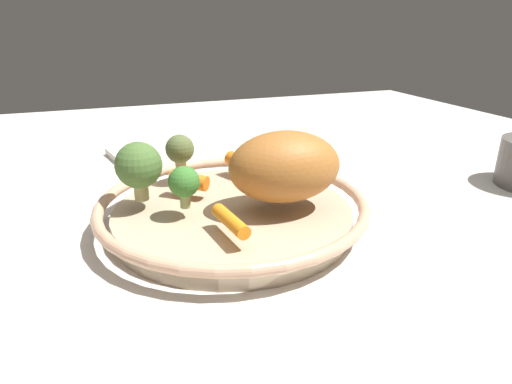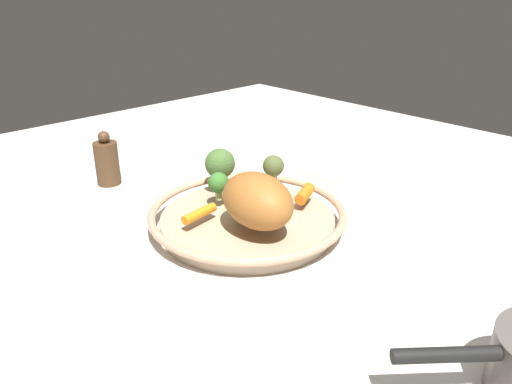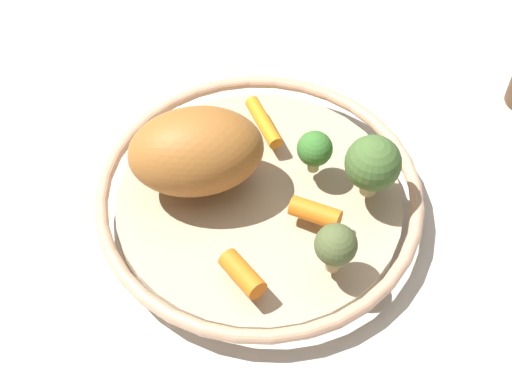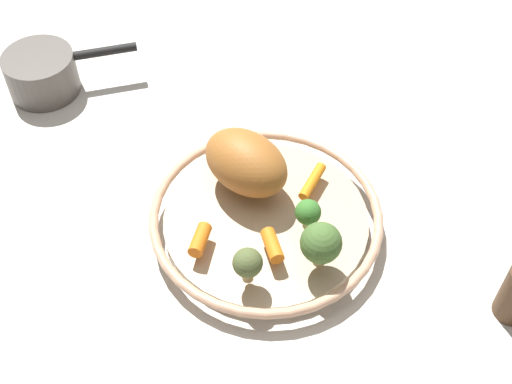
% 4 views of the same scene
% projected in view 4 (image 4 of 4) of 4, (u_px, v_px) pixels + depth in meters
% --- Properties ---
extents(ground_plane, '(1.80, 1.80, 0.00)m').
position_uv_depth(ground_plane, '(266.00, 228.00, 1.04)').
color(ground_plane, beige).
extents(serving_bowl, '(0.35, 0.35, 0.04)m').
position_uv_depth(serving_bowl, '(266.00, 220.00, 1.02)').
color(serving_bowl, tan).
rests_on(serving_bowl, ground_plane).
extents(roast_chicken_piece, '(0.11, 0.15, 0.09)m').
position_uv_depth(roast_chicken_piece, '(246.00, 162.00, 1.01)').
color(roast_chicken_piece, '#A4632A').
rests_on(roast_chicken_piece, serving_bowl).
extents(baby_carrot_right, '(0.07, 0.03, 0.02)m').
position_uv_depth(baby_carrot_right, '(312.00, 181.00, 1.04)').
color(baby_carrot_right, orange).
rests_on(baby_carrot_right, serving_bowl).
extents(baby_carrot_back, '(0.05, 0.05, 0.02)m').
position_uv_depth(baby_carrot_back, '(272.00, 245.00, 0.96)').
color(baby_carrot_back, orange).
rests_on(baby_carrot_back, serving_bowl).
extents(baby_carrot_center, '(0.06, 0.04, 0.03)m').
position_uv_depth(baby_carrot_center, '(200.00, 240.00, 0.97)').
color(baby_carrot_center, orange).
rests_on(baby_carrot_center, serving_bowl).
extents(broccoli_floret_small, '(0.06, 0.06, 0.07)m').
position_uv_depth(broccoli_floret_small, '(321.00, 243.00, 0.92)').
color(broccoli_floret_small, tan).
rests_on(broccoli_floret_small, serving_bowl).
extents(broccoli_floret_large, '(0.04, 0.04, 0.05)m').
position_uv_depth(broccoli_floret_large, '(308.00, 213.00, 0.97)').
color(broccoli_floret_large, '#9AA666').
rests_on(broccoli_floret_large, serving_bowl).
extents(broccoli_floret_mid, '(0.04, 0.04, 0.06)m').
position_uv_depth(broccoli_floret_mid, '(248.00, 264.00, 0.91)').
color(broccoli_floret_mid, tan).
rests_on(broccoli_floret_mid, serving_bowl).
extents(saucepan, '(0.20, 0.18, 0.08)m').
position_uv_depth(saucepan, '(43.00, 73.00, 1.21)').
color(saucepan, '#56514C').
rests_on(saucepan, ground_plane).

